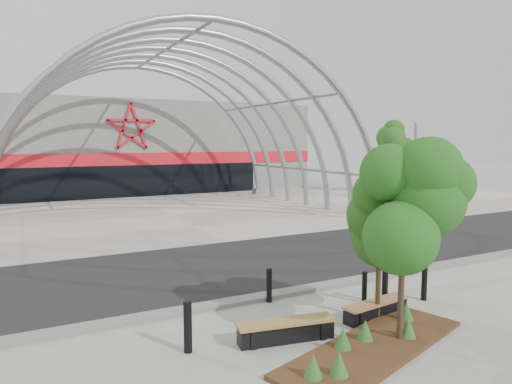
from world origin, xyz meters
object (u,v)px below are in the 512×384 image
street_tree_1 (380,213)px  bench_0 (286,331)px  street_tree_0 (404,207)px  signal_pole (414,169)px  bollard_2 (364,287)px  bench_1 (376,310)px

street_tree_1 → bench_0: size_ratio=1.65×
street_tree_0 → street_tree_1: bearing=70.0°
signal_pole → street_tree_0: (-12.90, -12.02, 0.19)m
bench_0 → bollard_2: size_ratio=2.59×
signal_pole → bench_0: 18.79m
bench_1 → bollard_2: bollard_2 is taller
street_tree_1 → bollard_2: size_ratio=4.27×
street_tree_0 → bench_0: size_ratio=1.85×
street_tree_1 → bench_0: 3.71m
street_tree_0 → street_tree_1: 1.34m
street_tree_1 → bench_1: bearing=58.5°
street_tree_1 → bench_0: street_tree_1 is taller
street_tree_1 → bench_0: (-2.71, 0.02, -2.54)m
signal_pole → bench_1: (-12.36, -10.66, -2.71)m
signal_pole → street_tree_0: size_ratio=1.29×
street_tree_1 → bench_1: street_tree_1 is taller
signal_pole → bench_0: (-15.16, -10.78, -2.69)m
signal_pole → bollard_2: 15.55m
bench_0 → signal_pole: bearing=35.4°
bench_1 → bollard_2: 1.11m
bollard_2 → signal_pole: bearing=39.1°
street_tree_0 → bench_1: street_tree_0 is taller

